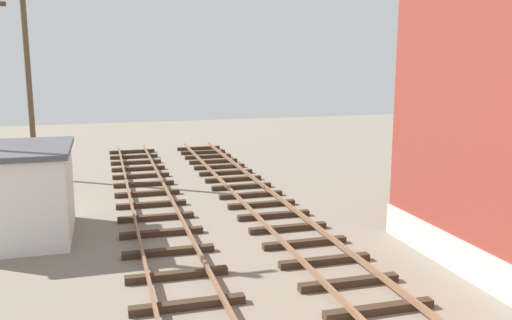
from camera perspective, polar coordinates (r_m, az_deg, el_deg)
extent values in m
cube|color=#38281C|center=(12.07, 12.86, -15.11)|extent=(2.50, 0.24, 0.18)
cube|color=#38281C|center=(13.23, 9.78, -12.62)|extent=(2.50, 0.24, 0.18)
cube|color=#38281C|center=(14.45, 7.26, -10.51)|extent=(2.50, 0.24, 0.18)
cube|color=#38281C|center=(15.70, 5.16, -8.71)|extent=(2.50, 0.24, 0.18)
cube|color=#38281C|center=(16.99, 3.39, -7.18)|extent=(2.50, 0.24, 0.18)
cube|color=#38281C|center=(18.30, 1.88, -5.85)|extent=(2.50, 0.24, 0.18)
cube|color=#38281C|center=(19.63, 0.58, -4.70)|extent=(2.50, 0.24, 0.18)
cube|color=#38281C|center=(20.97, -0.55, -3.70)|extent=(2.50, 0.24, 0.18)
cube|color=#38281C|center=(22.33, -1.54, -2.82)|extent=(2.50, 0.24, 0.18)
cube|color=#38281C|center=(23.69, -2.42, -2.03)|extent=(2.50, 0.24, 0.18)
cube|color=#38281C|center=(25.07, -3.20, -1.34)|extent=(2.50, 0.24, 0.18)
cube|color=#38281C|center=(26.45, -3.89, -0.71)|extent=(2.50, 0.24, 0.18)
cube|color=#38281C|center=(27.84, -4.52, -0.15)|extent=(2.50, 0.24, 0.18)
cube|color=#38281C|center=(29.24, -5.09, 0.36)|extent=(2.50, 0.24, 0.18)
cube|color=#38281C|center=(30.64, -5.61, 0.82)|extent=(2.50, 0.24, 0.18)
cube|color=#38281C|center=(32.04, -6.08, 1.25)|extent=(2.50, 0.24, 0.18)
cube|color=#38281C|center=(12.07, -7.20, -14.92)|extent=(2.50, 0.24, 0.18)
cube|color=#38281C|center=(13.60, -8.32, -11.92)|extent=(2.50, 0.24, 0.18)
cube|color=#38281C|center=(15.16, -9.21, -9.53)|extent=(2.50, 0.24, 0.18)
cube|color=#38281C|center=(16.75, -9.91, -7.58)|extent=(2.50, 0.24, 0.18)
cube|color=#38281C|center=(18.35, -10.49, -5.98)|extent=(2.50, 0.24, 0.18)
cube|color=#38281C|center=(19.97, -10.97, -4.63)|extent=(2.50, 0.24, 0.18)
cube|color=#38281C|center=(21.60, -11.38, -3.49)|extent=(2.50, 0.24, 0.18)
cube|color=#38281C|center=(23.24, -11.73, -2.50)|extent=(2.50, 0.24, 0.18)
cube|color=#38281C|center=(24.88, -12.03, -1.65)|extent=(2.50, 0.24, 0.18)
cube|color=#38281C|center=(26.53, -12.30, -0.90)|extent=(2.50, 0.24, 0.18)
cube|color=#38281C|center=(28.19, -12.53, -0.24)|extent=(2.50, 0.24, 0.18)
cube|color=#38281C|center=(29.84, -12.74, 0.35)|extent=(2.50, 0.24, 0.18)
cube|color=#38281C|center=(31.50, -12.93, 0.87)|extent=(2.50, 0.24, 0.18)
cube|color=silver|center=(17.48, -23.57, -3.44)|extent=(2.80, 3.60, 2.60)
cube|color=#4C4C51|center=(17.21, -23.90, 1.03)|extent=(3.00, 3.80, 0.16)
cylinder|color=brown|center=(25.60, -22.89, 8.35)|extent=(0.24, 0.24, 9.26)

